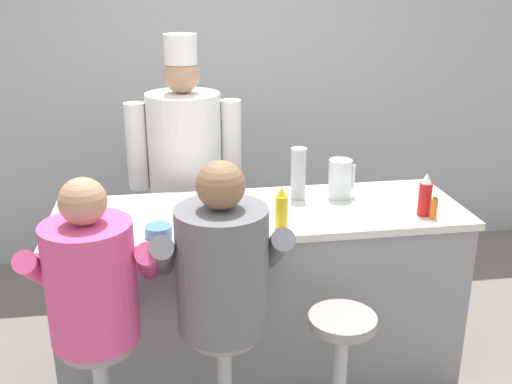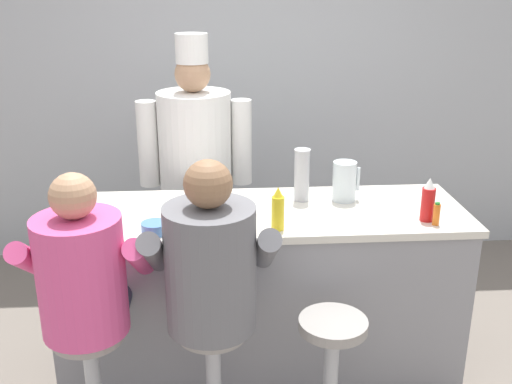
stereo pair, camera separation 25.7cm
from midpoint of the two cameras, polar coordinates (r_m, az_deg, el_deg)
wall_back at (r=4.77m, az=-4.51°, el=9.55°), size 10.00×0.06×2.70m
diner_counter at (r=3.45m, az=-1.77°, el=-9.53°), size 2.23×0.73×1.00m
ketchup_bottle_red at (r=3.23m, az=13.64°, el=-0.38°), size 0.07×0.07×0.23m
mustard_bottle_yellow at (r=2.97m, az=-0.03°, el=-1.68°), size 0.06×0.06×0.22m
hot_sauce_bottle_orange at (r=3.20m, az=14.43°, el=-1.56°), size 0.04×0.04×0.12m
water_pitcher_clear at (r=3.41m, az=5.88°, el=1.23°), size 0.15×0.13×0.22m
breakfast_plate at (r=3.06m, az=-18.40°, el=-3.85°), size 0.28×0.28×0.05m
cereal_bowl at (r=2.97m, az=-11.74°, el=-3.73°), size 0.13×0.13×0.06m
coffee_mug_tan at (r=3.06m, az=-8.50°, el=-2.52°), size 0.13×0.08×0.08m
cup_stack_steel at (r=3.36m, az=1.87°, el=1.72°), size 0.09×0.09×0.30m
diner_seated_pink at (r=2.75m, az=-17.90°, el=-8.87°), size 0.58×0.58×1.44m
diner_seated_grey at (r=2.70m, az=-6.03°, el=-7.94°), size 0.62×0.61×1.48m
empty_stool_round at (r=3.00m, az=5.53°, el=-15.52°), size 0.32×0.32×0.70m
cook_in_whites_near at (r=3.91m, az=-8.61°, el=2.25°), size 0.73×0.47×1.87m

